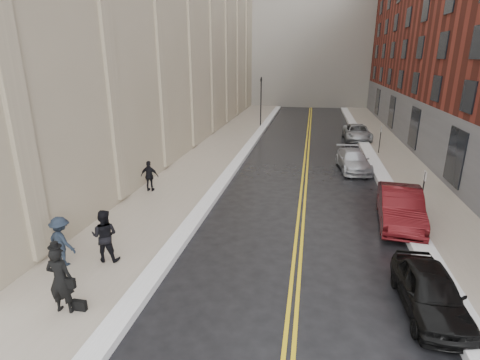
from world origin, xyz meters
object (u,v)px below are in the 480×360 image
at_px(pedestrian_b, 62,241).
at_px(car_maroon, 400,207).
at_px(car_black, 430,291).
at_px(car_silver_far, 357,132).
at_px(pedestrian_c, 150,176).
at_px(car_silver_near, 353,160).
at_px(pedestrian_a, 105,236).
at_px(pedestrian_main, 60,280).

bearing_deg(pedestrian_b, car_maroon, -135.72).
relative_size(car_black, car_maroon, 0.79).
bearing_deg(car_silver_far, pedestrian_c, -128.49).
relative_size(car_silver_far, pedestrian_c, 2.90).
bearing_deg(car_silver_near, car_silver_far, 76.34).
height_order(car_black, pedestrian_a, pedestrian_a).
bearing_deg(pedestrian_main, car_silver_near, -123.15).
relative_size(pedestrian_a, pedestrian_c, 1.15).
relative_size(car_silver_far, pedestrian_b, 2.70).
bearing_deg(pedestrian_c, pedestrian_a, 98.47).
bearing_deg(car_silver_near, car_black, -93.36).
bearing_deg(pedestrian_main, pedestrian_b, -58.77).
relative_size(car_silver_near, pedestrian_a, 2.32).
bearing_deg(pedestrian_a, car_maroon, -160.92).
bearing_deg(car_silver_far, pedestrian_main, -113.48).
relative_size(car_silver_far, pedestrian_a, 2.53).
height_order(pedestrian_main, pedestrian_a, pedestrian_main).
xyz_separation_m(pedestrian_main, pedestrian_c, (-1.78, 10.04, -0.19)).
height_order(pedestrian_main, pedestrian_b, pedestrian_main).
distance_m(car_black, car_silver_far, 24.53).
bearing_deg(pedestrian_main, pedestrian_c, -83.66).
height_order(car_silver_far, pedestrian_b, pedestrian_b).
xyz_separation_m(car_maroon, pedestrian_b, (-12.31, -6.18, 0.25)).
xyz_separation_m(car_black, car_maroon, (0.42, 6.26, 0.14)).
bearing_deg(car_maroon, pedestrian_c, 178.39).
distance_m(car_black, pedestrian_c, 14.42).
relative_size(car_black, pedestrian_main, 1.89).
bearing_deg(car_black, car_maroon, 84.03).
bearing_deg(pedestrian_c, car_silver_far, -130.15).
distance_m(pedestrian_main, pedestrian_c, 10.20).
bearing_deg(car_black, car_silver_far, 86.89).
xyz_separation_m(car_silver_near, pedestrian_main, (-9.49, -16.83, 0.53)).
height_order(car_maroon, car_silver_far, car_maroon).
height_order(pedestrian_b, pedestrian_c, pedestrian_b).
bearing_deg(car_silver_far, car_silver_near, -98.73).
bearing_deg(car_black, pedestrian_c, 144.85).
relative_size(pedestrian_main, pedestrian_b, 1.14).
relative_size(car_black, pedestrian_a, 2.02).
bearing_deg(car_black, car_silver_near, 91.05).
bearing_deg(car_black, pedestrian_b, 177.49).
xyz_separation_m(car_silver_near, pedestrian_b, (-11.07, -14.56, 0.40)).
bearing_deg(pedestrian_b, car_black, -162.76).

